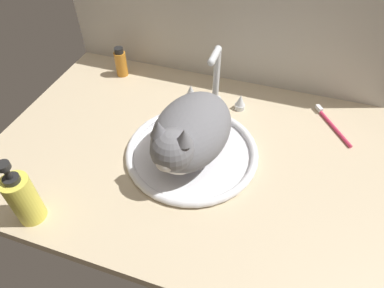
{
  "coord_description": "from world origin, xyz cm",
  "views": [
    {
      "loc": [
        21.35,
        -59.67,
        70.52
      ],
      "look_at": [
        1.99,
        -1.0,
        7.0
      ],
      "focal_mm": 31.16,
      "sensor_mm": 36.0,
      "label": 1
    }
  ],
  "objects": [
    {
      "name": "countertop",
      "position": [
        0.0,
        0.0,
        1.5
      ],
      "size": [
        107.29,
        74.01,
        3.0
      ],
      "primitive_type": "cube",
      "color": "#CCB793",
      "rests_on": "ground"
    },
    {
      "name": "backsplash_wall",
      "position": [
        0.0,
        38.2,
        21.42
      ],
      "size": [
        107.29,
        2.4,
        42.83
      ],
      "primitive_type": "cube",
      "color": "beige",
      "rests_on": "ground"
    },
    {
      "name": "sink_basin",
      "position": [
        1.99,
        -1.0,
        3.92
      ],
      "size": [
        36.08,
        36.08,
        2.12
      ],
      "color": "white",
      "rests_on": "countertop"
    },
    {
      "name": "faucet",
      "position": [
        1.99,
        21.58,
        10.94
      ],
      "size": [
        19.39,
        10.07,
        20.41
      ],
      "color": "silver",
      "rests_on": "countertop"
    },
    {
      "name": "cat",
      "position": [
        1.8,
        -2.99,
        12.56
      ],
      "size": [
        21.4,
        36.76,
        17.94
      ],
      "color": "slate",
      "rests_on": "sink_basin"
    },
    {
      "name": "soap_pump_bottle",
      "position": [
        -27.06,
        -31.09,
        9.98
      ],
      "size": [
        6.13,
        6.13,
        18.42
      ],
      "color": "#E5DB4C",
      "rests_on": "countertop"
    },
    {
      "name": "amber_bottle",
      "position": [
        -33.39,
        27.82,
        7.84
      ],
      "size": [
        4.02,
        4.02,
        10.39
      ],
      "color": "#C67A23",
      "rests_on": "countertop"
    },
    {
      "name": "toothbrush",
      "position": [
        37.96,
        22.85,
        3.62
      ],
      "size": [
        11.21,
        15.52,
        1.7
      ],
      "color": "#D83359",
      "rests_on": "countertop"
    }
  ]
}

